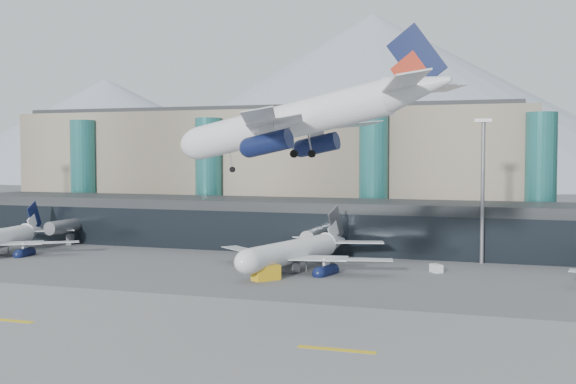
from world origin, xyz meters
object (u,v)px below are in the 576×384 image
Objects in this scene: veh_g at (436,268)px; veh_c at (289,267)px; hero_jet at (315,107)px; veh_b at (271,258)px; jet_parked_mid at (302,244)px; veh_h at (266,273)px; lightmast_mid at (483,182)px; jet_parked_left at (4,233)px.

veh_c is at bearing -108.48° from veh_g.
veh_g is (9.38, 38.60, -24.12)m from hero_jet.
veh_b is at bearing 149.26° from veh_c.
jet_parked_mid is 8.45× the size of veh_h.
jet_parked_mid is at bearing -144.41° from veh_b.
jet_parked_mid is (-28.54, -15.61, -10.14)m from lightmast_mid.
veh_c is 8.35m from veh_h.
veh_c is at bearing -178.13° from jet_parked_mid.
jet_parked_left is 14.33× the size of veh_g.
veh_b is (-7.67, 5.91, -3.60)m from jet_parked_mid.
veh_c is (60.36, -4.13, -3.10)m from jet_parked_left.
jet_parked_mid is at bearing 117.37° from hero_jet.
lightmast_mid is 91.70m from jet_parked_left.
hero_jet reaches higher than jet_parked_mid.
jet_parked_left is at bearing 115.38° from veh_h.
hero_jet is 1.10× the size of jet_parked_left.
jet_parked_left is 14.05× the size of veh_b.
veh_g is (-6.45, -12.26, -13.75)m from lightmast_mid.
jet_parked_left is 61.21m from jet_parked_mid.
lightmast_mid is at bearing -88.70° from jet_parked_left.
jet_parked_left is at bearing -124.33° from veh_g.
jet_parked_left is at bearing 103.43° from jet_parked_mid.
lightmast_mid is at bearing 80.26° from hero_jet.
veh_h is at bearing -71.66° from veh_c.
jet_parked_mid is at bearing -118.05° from veh_g.
hero_jet is 1.03× the size of jet_parked_mid.
veh_b is (-20.37, 41.15, -24.12)m from hero_jet.
lightmast_mid is at bearing -47.94° from jet_parked_mid.
jet_parked_left reaches higher than veh_b.
veh_b reaches higher than veh_g.
jet_parked_left is 0.93× the size of jet_parked_mid.
veh_b is at bearing -131.59° from veh_g.
veh_b is 19.29m from veh_h.
veh_c is (-0.85, -4.19, -3.36)m from jet_parked_mid.
hero_jet is 15.79× the size of veh_g.
jet_parked_mid is 5.43m from veh_c.
veh_g is at bearing -19.34° from veh_h.
jet_parked_mid is 22.63m from veh_g.
veh_h is at bearing -93.21° from veh_g.
lightmast_mid is 0.71× the size of hero_jet.
jet_parked_mid is 10.62× the size of veh_c.
jet_parked_left is 53.97m from veh_b.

